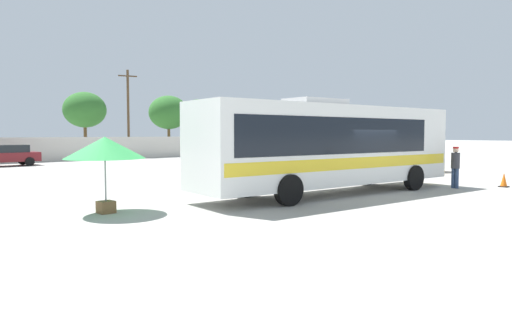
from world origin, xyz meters
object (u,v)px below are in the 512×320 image
at_px(parked_car_second_maroon, 7,155).
at_px(traffic_cone_on_apron, 504,180).
at_px(roadside_tree_midright, 169,113).
at_px(roadside_tree_right, 200,118).
at_px(attendant_by_bus_door, 455,165).
at_px(utility_pole_far, 128,112).
at_px(roadside_tree_midleft, 85,110).
at_px(vendor_umbrella_near_gate_green, 105,149).
at_px(vendor_umbrella_secondary_orange, 423,143).
at_px(coach_bus_white_yellow, 329,144).

relative_size(parked_car_second_maroon, traffic_cone_on_apron, 6.90).
xyz_separation_m(roadside_tree_midright, roadside_tree_right, (4.33, 0.06, -0.55)).
relative_size(attendant_by_bus_door, utility_pole_far, 0.21).
relative_size(roadside_tree_midleft, roadside_tree_midright, 0.97).
distance_m(vendor_umbrella_near_gate_green, traffic_cone_on_apron, 16.78).
xyz_separation_m(vendor_umbrella_near_gate_green, vendor_umbrella_secondary_orange, (20.84, 1.47, -0.11)).
bearing_deg(attendant_by_bus_door, roadside_tree_midright, 79.60).
relative_size(attendant_by_bus_door, roadside_tree_right, 0.27).
bearing_deg(roadside_tree_midright, parked_car_second_maroon, -153.79).
xyz_separation_m(utility_pole_far, roadside_tree_midleft, (-3.00, 3.46, 0.25)).
xyz_separation_m(coach_bus_white_yellow, roadside_tree_midright, (12.30, 34.16, 2.84)).
xyz_separation_m(utility_pole_far, traffic_cone_on_apron, (2.06, -33.74, -4.17)).
bearing_deg(utility_pole_far, roadside_tree_right, 19.98).
height_order(attendant_by_bus_door, parked_car_second_maroon, attendant_by_bus_door).
height_order(vendor_umbrella_secondary_orange, roadside_tree_midleft, roadside_tree_midleft).
bearing_deg(traffic_cone_on_apron, roadside_tree_midright, 82.99).
bearing_deg(attendant_by_bus_door, roadside_tree_midleft, 94.76).
xyz_separation_m(vendor_umbrella_near_gate_green, roadside_tree_midright, (20.53, 32.58, 2.88)).
xyz_separation_m(vendor_umbrella_near_gate_green, traffic_cone_on_apron, (15.90, -5.10, -1.60)).
height_order(attendant_by_bus_door, roadside_tree_midleft, roadside_tree_midleft).
bearing_deg(roadside_tree_midright, roadside_tree_midleft, -177.15).
bearing_deg(attendant_by_bus_door, utility_pole_far, 90.00).
relative_size(vendor_umbrella_secondary_orange, roadside_tree_right, 0.36).
height_order(parked_car_second_maroon, utility_pole_far, utility_pole_far).
xyz_separation_m(attendant_by_bus_door, parked_car_second_maroon, (-11.75, 27.40, -0.21)).
height_order(coach_bus_white_yellow, traffic_cone_on_apron, coach_bus_white_yellow).
relative_size(roadside_tree_right, traffic_cone_on_apron, 10.20).
distance_m(utility_pole_far, traffic_cone_on_apron, 34.06).
relative_size(coach_bus_white_yellow, utility_pole_far, 1.39).
distance_m(roadside_tree_midright, roadside_tree_right, 4.36).
xyz_separation_m(attendant_by_bus_door, vendor_umbrella_secondary_orange, (7.00, 5.37, 0.78)).
height_order(coach_bus_white_yellow, roadside_tree_right, roadside_tree_right).
bearing_deg(roadside_tree_right, attendant_by_bus_door, -106.78).
distance_m(coach_bus_white_yellow, parked_car_second_maroon, 25.85).
bearing_deg(vendor_umbrella_secondary_orange, roadside_tree_midright, 90.56).
distance_m(vendor_umbrella_secondary_orange, roadside_tree_midright, 31.25).
bearing_deg(utility_pole_far, attendant_by_bus_door, -90.00).
xyz_separation_m(coach_bus_white_yellow, utility_pole_far, (5.61, 30.22, 2.53)).
distance_m(parked_car_second_maroon, traffic_cone_on_apron, 31.77).
bearing_deg(coach_bus_white_yellow, roadside_tree_right, 64.09).
relative_size(vendor_umbrella_secondary_orange, roadside_tree_midright, 0.35).
relative_size(utility_pole_far, roadside_tree_right, 1.32).
distance_m(coach_bus_white_yellow, vendor_umbrella_near_gate_green, 8.38).
bearing_deg(roadside_tree_midright, vendor_umbrella_near_gate_green, -122.22).
relative_size(utility_pole_far, roadside_tree_midleft, 1.32).
bearing_deg(roadside_tree_midright, utility_pole_far, -149.50).
bearing_deg(coach_bus_white_yellow, vendor_umbrella_near_gate_green, 169.14).
distance_m(attendant_by_bus_door, roadside_tree_midright, 37.28).
bearing_deg(traffic_cone_on_apron, vendor_umbrella_near_gate_green, 162.20).
xyz_separation_m(attendant_by_bus_door, roadside_tree_right, (11.02, 36.54, 3.22)).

